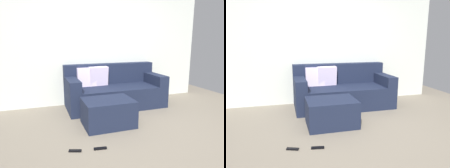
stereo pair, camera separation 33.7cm
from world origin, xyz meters
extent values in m
plane|color=slate|center=(0.00, 0.00, 0.00)|extent=(6.50, 6.50, 0.00)
cube|color=silver|center=(0.00, 1.97, 1.30)|extent=(5.00, 0.10, 2.59)
cube|color=#192138|center=(0.22, 1.46, 0.22)|extent=(2.02, 0.93, 0.44)
cube|color=#192138|center=(0.22, 1.81, 0.66)|extent=(2.02, 0.23, 0.44)
cube|color=#192138|center=(-0.68, 1.46, 0.55)|extent=(0.22, 0.93, 0.22)
cube|color=#192138|center=(1.12, 1.46, 0.55)|extent=(0.22, 0.93, 0.22)
cube|color=silver|center=(-0.34, 1.63, 0.64)|extent=(0.39, 0.14, 0.40)
cube|color=silver|center=(-0.09, 1.62, 0.64)|extent=(0.41, 0.19, 0.41)
cube|color=#192138|center=(-0.25, 0.54, 0.22)|extent=(0.81, 0.63, 0.44)
cube|color=black|center=(-0.60, -0.18, 0.01)|extent=(0.18, 0.07, 0.02)
cube|color=black|center=(-0.92, -0.13, 0.01)|extent=(0.17, 0.10, 0.02)
camera|label=1|loc=(-1.31, -2.62, 1.40)|focal=33.97mm
camera|label=2|loc=(-0.99, -2.72, 1.40)|focal=33.97mm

